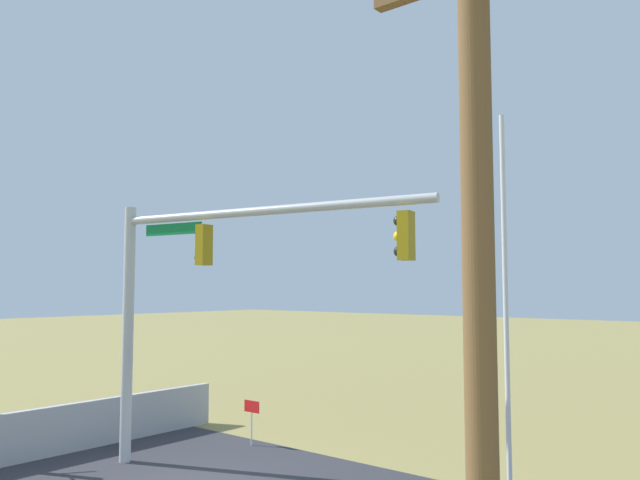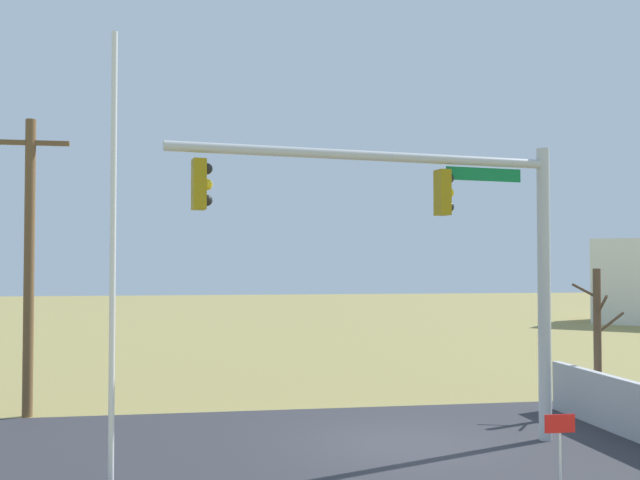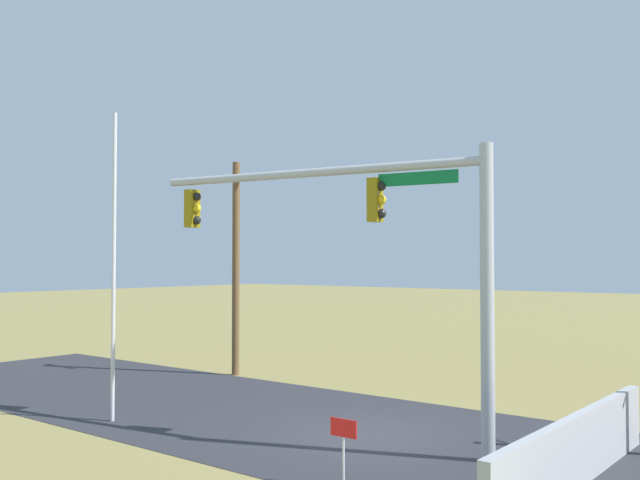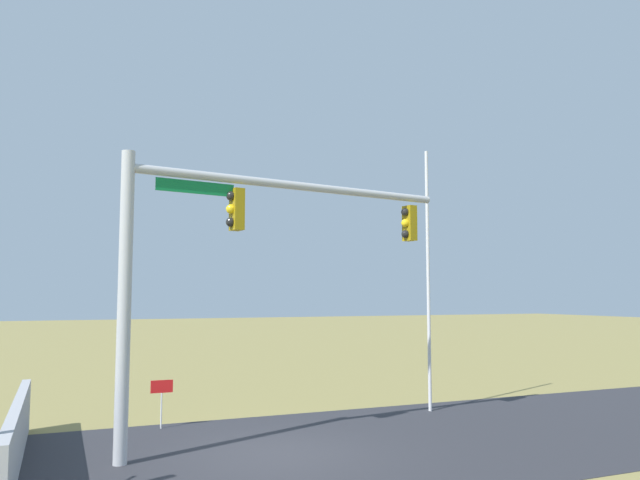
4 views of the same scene
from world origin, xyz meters
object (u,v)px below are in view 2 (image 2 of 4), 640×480
Objects in this scene: signal_mast at (448,230)px; open_sign at (560,432)px; flagpole at (113,262)px; bare_tree at (598,338)px; utility_pole at (29,261)px.

open_sign is at bearing -69.25° from signal_mast.
bare_tree is at bearing 23.91° from flagpole.
flagpole reaches higher than utility_pole.
bare_tree is at bearing 30.78° from signal_mast.
signal_mast is at bearing -149.22° from bare_tree.
bare_tree is at bearing -7.43° from utility_pole.
flagpole is 1.03× the size of utility_pole.
flagpole reaches higher than open_sign.
flagpole is 12.95m from bare_tree.
flagpole reaches higher than bare_tree.
flagpole is (-6.60, -2.15, -0.68)m from signal_mast.
open_sign is (-4.05, -5.82, -1.02)m from bare_tree.
flagpole is 6.36× the size of open_sign.
signal_mast is at bearing 110.75° from open_sign.
flagpole is 2.08× the size of bare_tree.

